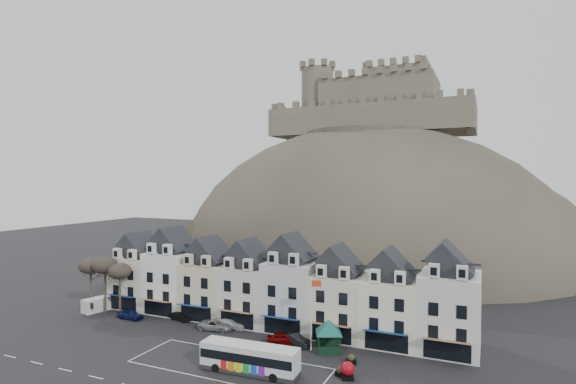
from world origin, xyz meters
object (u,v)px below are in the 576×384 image
object	(u,v)px
car_navy	(130,314)
car_black	(181,316)
red_buoy	(348,370)
car_white	(231,323)
car_maroon	(284,339)
white_van	(98,304)
flagpole	(312,309)
car_silver	(216,325)
bus_shelter	(329,327)
car_charcoal	(295,340)
bus	(250,357)

from	to	relation	value
car_navy	car_black	xyz separation A→B (m)	(7.17, 2.50, -0.08)
red_buoy	car_white	distance (m)	21.13
car_maroon	white_van	bearing A→B (deg)	71.09
flagpole	car_navy	bearing A→B (deg)	178.96
car_silver	car_maroon	xyz separation A→B (m)	(10.66, -1.06, 0.04)
white_van	car_silver	bearing A→B (deg)	13.28
red_buoy	bus_shelter	bearing A→B (deg)	124.07
car_maroon	red_buoy	bearing A→B (deg)	-138.66
red_buoy	car_maroon	bearing A→B (deg)	148.37
car_charcoal	white_van	bearing A→B (deg)	103.18
car_charcoal	car_navy	bearing A→B (deg)	105.10
car_navy	car_black	world-z (taller)	car_navy
bus	flagpole	bearing A→B (deg)	63.06
flagpole	car_navy	size ratio (longest dim) A/B	2.13
flagpole	white_van	distance (m)	36.59
flagpole	car_charcoal	xyz separation A→B (m)	(-2.47, 0.77, -4.31)
bus	white_van	size ratio (longest dim) A/B	2.24
bus	car_navy	distance (m)	26.55
bus_shelter	car_white	world-z (taller)	bus_shelter
white_van	flagpole	bearing A→B (deg)	10.81
car_white	bus	bearing A→B (deg)	-145.15
car_black	car_silver	world-z (taller)	car_silver
car_silver	white_van	bearing A→B (deg)	80.37
car_black	car_maroon	distance (m)	17.81
car_navy	car_white	world-z (taller)	car_navy
car_white	car_charcoal	bearing A→B (deg)	-106.09
flagpole	white_van	world-z (taller)	flagpole
bus	flagpole	distance (m)	9.88
bus_shelter	car_black	xyz separation A→B (m)	(-23.53, 2.55, -2.37)
flagpole	car_charcoal	bearing A→B (deg)	162.61
bus	white_van	xyz separation A→B (m)	(-32.55, 10.09, -0.64)
red_buoy	car_black	size ratio (longest dim) A/B	0.48
flagpole	car_white	world-z (taller)	flagpole
flagpole	car_maroon	xyz separation A→B (m)	(-3.94, 0.52, -4.28)
bus	red_buoy	size ratio (longest dim) A/B	6.07
flagpole	car_silver	xyz separation A→B (m)	(-14.60, 1.58, -4.33)
bus	white_van	bearing A→B (deg)	159.88
bus	car_charcoal	distance (m)	9.42
flagpole	car_black	xyz separation A→B (m)	(-21.57, 3.02, -4.37)
car_white	car_charcoal	distance (m)	10.91
car_black	car_charcoal	world-z (taller)	car_charcoal
flagpole	car_charcoal	size ratio (longest dim) A/B	2.13
car_charcoal	bus_shelter	bearing A→B (deg)	-79.37
bus_shelter	flagpole	distance (m)	2.84
bus_shelter	car_black	bearing A→B (deg)	150.23
bus_shelter	car_navy	xyz separation A→B (m)	(-30.70, 0.05, -2.29)
bus_shelter	car_white	bearing A→B (deg)	146.83
bus_shelter	car_maroon	world-z (taller)	bus_shelter
bus	white_van	world-z (taller)	bus
red_buoy	car_black	world-z (taller)	red_buoy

